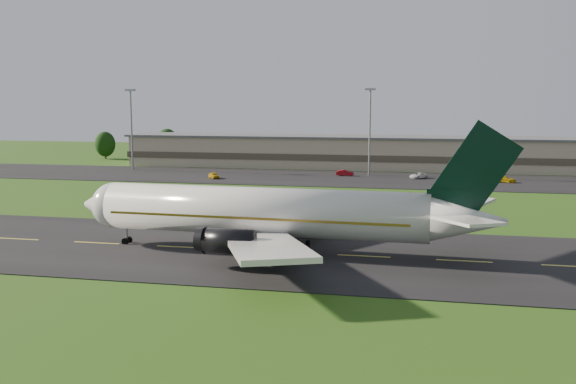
% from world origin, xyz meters
% --- Properties ---
extents(ground, '(360.00, 360.00, 0.00)m').
position_xyz_m(ground, '(0.00, 0.00, 0.00)').
color(ground, '#204D13').
rests_on(ground, ground).
extents(taxiway, '(220.00, 30.00, 0.10)m').
position_xyz_m(taxiway, '(0.00, 0.00, 0.05)').
color(taxiway, black).
rests_on(taxiway, ground).
extents(apron, '(260.00, 30.00, 0.10)m').
position_xyz_m(apron, '(0.00, 72.00, 0.05)').
color(apron, black).
rests_on(apron, ground).
extents(airliner, '(51.29, 42.15, 15.57)m').
position_xyz_m(airliner, '(0.12, -0.03, 4.66)').
color(airliner, white).
rests_on(airliner, ground).
extents(terminal, '(145.00, 16.00, 8.40)m').
position_xyz_m(terminal, '(6.40, 96.18, 3.99)').
color(terminal, tan).
rests_on(terminal, ground).
extents(light_mast_west, '(2.40, 1.20, 20.35)m').
position_xyz_m(light_mast_west, '(-55.00, 80.00, 12.74)').
color(light_mast_west, gray).
rests_on(light_mast_west, ground).
extents(light_mast_centre, '(2.40, 1.20, 20.35)m').
position_xyz_m(light_mast_centre, '(5.00, 80.00, 12.74)').
color(light_mast_centre, gray).
rests_on(light_mast_centre, ground).
extents(tree_line, '(200.93, 8.95, 10.97)m').
position_xyz_m(tree_line, '(41.21, 106.31, 5.06)').
color(tree_line, black).
rests_on(tree_line, ground).
extents(service_vehicle_a, '(3.64, 4.16, 1.36)m').
position_xyz_m(service_vehicle_a, '(-28.74, 66.05, 0.78)').
color(service_vehicle_a, '#C1910B').
rests_on(service_vehicle_a, apron).
extents(service_vehicle_b, '(4.17, 1.67, 1.35)m').
position_xyz_m(service_vehicle_b, '(-0.39, 77.23, 0.77)').
color(service_vehicle_b, maroon).
rests_on(service_vehicle_b, apron).
extents(service_vehicle_c, '(4.59, 4.85, 1.27)m').
position_xyz_m(service_vehicle_c, '(16.48, 75.43, 0.74)').
color(service_vehicle_c, silver).
rests_on(service_vehicle_c, apron).
extents(service_vehicle_d, '(5.06, 2.89, 1.38)m').
position_xyz_m(service_vehicle_d, '(34.60, 72.10, 0.79)').
color(service_vehicle_d, gold).
rests_on(service_vehicle_d, apron).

